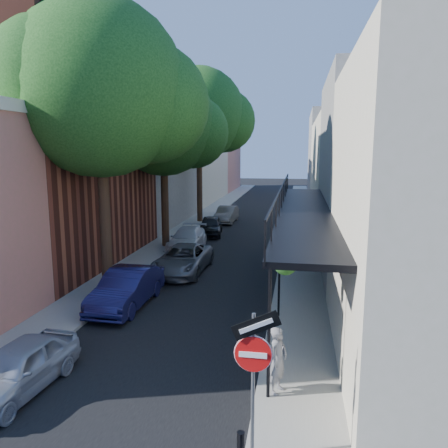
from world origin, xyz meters
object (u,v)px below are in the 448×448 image
at_px(oak_far, 205,116).
at_px(parked_car_f, 227,215).
at_px(oak_mid, 171,126).
at_px(oak_near, 112,93).
at_px(parked_car_e, 210,226).
at_px(parked_car_a, 18,368).
at_px(parked_car_c, 183,259).
at_px(parked_car_b, 127,288).
at_px(pedestrian, 278,360).
at_px(sign_post, 254,360).
at_px(parked_car_d, 187,239).

distance_m(oak_far, parked_car_f, 7.80).
bearing_deg(oak_far, oak_mid, -90.41).
height_order(oak_near, parked_car_f, oak_near).
bearing_deg(parked_car_e, parked_car_a, -99.94).
bearing_deg(parked_car_c, oak_far, 98.93).
relative_size(oak_near, parked_car_a, 3.22).
xyz_separation_m(oak_mid, parked_car_e, (1.49, 3.80, -6.42)).
xyz_separation_m(parked_car_b, pedestrian, (5.76, -5.03, 0.21)).
distance_m(parked_car_a, parked_car_f, 24.92).
xyz_separation_m(parked_car_a, parked_car_f, (0.90, 24.90, 0.03)).
xyz_separation_m(parked_car_c, parked_car_f, (-0.30, 14.30, 0.00)).
xyz_separation_m(parked_car_a, pedestrian, (6.10, 0.86, 0.31)).
bearing_deg(oak_far, pedestrian, -74.06).
height_order(parked_car_c, pedestrian, pedestrian).
bearing_deg(sign_post, oak_far, 103.91).
bearing_deg(parked_car_e, oak_far, 97.18).
xyz_separation_m(sign_post, parked_car_c, (-4.56, 12.03, -1.40)).
bearing_deg(oak_far, parked_car_f, 1.00).
distance_m(oak_near, parked_car_b, 7.53).
distance_m(oak_mid, parked_car_e, 7.60).
relative_size(oak_far, parked_car_e, 3.19).
relative_size(parked_car_c, pedestrian, 2.89).
distance_m(parked_car_f, pedestrian, 24.60).
bearing_deg(oak_near, oak_far, 89.96).
distance_m(oak_far, parked_car_e, 9.36).
bearing_deg(oak_mid, pedestrian, -65.18).
relative_size(oak_mid, parked_car_b, 2.41).
bearing_deg(parked_car_a, oak_far, 96.35).
height_order(oak_mid, parked_car_e, oak_mid).
distance_m(sign_post, oak_mid, 19.14).
bearing_deg(oak_far, parked_car_a, -88.26).
distance_m(parked_car_d, parked_car_e, 4.33).
bearing_deg(parked_car_b, parked_car_a, -91.82).
relative_size(parked_car_a, parked_car_f, 0.92).
bearing_deg(oak_near, pedestrian, -45.54).
relative_size(parked_car_d, parked_car_e, 1.14).
xyz_separation_m(oak_mid, parked_car_a, (0.82, -15.83, -6.45)).
distance_m(parked_car_b, parked_car_d, 9.44).
height_order(oak_near, pedestrian, oak_near).
bearing_deg(parked_car_f, parked_car_b, -89.72).
distance_m(sign_post, oak_far, 27.80).
bearing_deg(parked_car_d, parked_car_f, 84.43).
relative_size(oak_mid, pedestrian, 6.44).
height_order(sign_post, oak_mid, oak_mid).
xyz_separation_m(parked_car_e, pedestrian, (5.44, -18.77, 0.28)).
xyz_separation_m(oak_near, oak_far, (0.01, 17.01, 0.38)).
height_order(oak_far, pedestrian, oak_far).
height_order(oak_mid, parked_car_b, oak_mid).
bearing_deg(parked_car_d, sign_post, -72.92).
xyz_separation_m(oak_near, parked_car_c, (1.97, 2.74, -7.24)).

